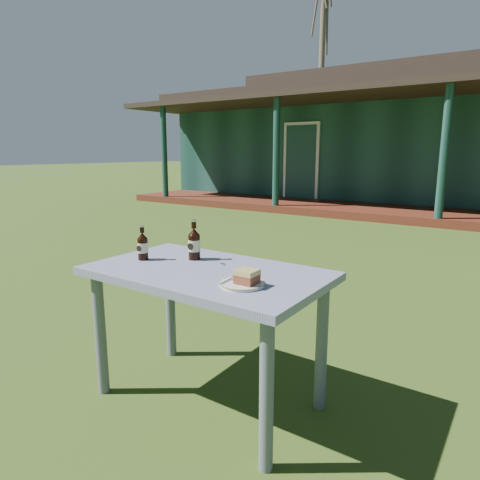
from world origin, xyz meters
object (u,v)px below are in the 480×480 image
Objects in this scene: cafe_table at (207,289)px; cake_slice at (247,276)px; plate at (242,284)px; cola_bottle_near at (194,244)px; cola_bottle_far at (143,246)px.

cake_slice reaches higher than cafe_table.
cafe_table is at bearing 158.82° from plate.
cake_slice is 0.56m from cola_bottle_near.
cafe_table is 5.43× the size of cola_bottle_near.
plate is 0.54m from cola_bottle_near.
plate is 1.06× the size of cola_bottle_far.
cola_bottle_far is at bearing -144.09° from cola_bottle_near.
cola_bottle_near reaches higher than cola_bottle_far.
cafe_table is 0.34m from plate.
cola_bottle_near reaches higher than cafe_table.
cake_slice is (0.02, 0.00, 0.04)m from plate.
cola_bottle_near is at bearing 154.70° from cake_slice.
cake_slice is at bearing -19.57° from cafe_table.
cafe_table is 6.26× the size of cola_bottle_far.
cafe_table is 13.04× the size of cake_slice.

